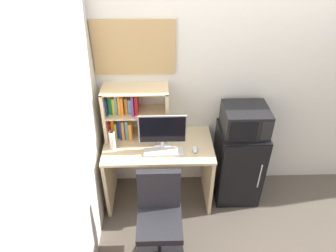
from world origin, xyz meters
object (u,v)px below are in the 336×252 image
Objects in this scene: computer_mouse at (195,149)px; wall_corkboard at (134,48)px; monitor at (162,131)px; desk_chair at (160,222)px; hutch_bookshelf at (128,111)px; microwave at (245,120)px; water_bottle at (112,140)px; keyboard at (164,152)px; mini_fridge at (238,163)px.

computer_mouse is 0.14× the size of wall_corkboard.
monitor is 0.85m from desk_chair.
hutch_bookshelf is at bearing 109.30° from desk_chair.
wall_corkboard is at bearing 167.42° from microwave.
computer_mouse is 0.78m from desk_chair.
hutch_bookshelf reaches higher than desk_chair.
microwave is at bearing -6.13° from hutch_bookshelf.
monitor reaches higher than water_bottle.
keyboard is 0.88× the size of microwave.
monitor is 0.60× the size of wall_corkboard.
hutch_bookshelf is 6.12× the size of computer_mouse.
desk_chair is (-0.36, -0.58, -0.38)m from computer_mouse.
desk_chair reaches higher than computer_mouse.
water_bottle reaches higher than computer_mouse.
mini_fridge reaches higher than computer_mouse.
monitor is 0.51m from water_bottle.
keyboard is at bearing -167.24° from microwave.
hutch_bookshelf is 0.78m from computer_mouse.
microwave is (1.19, -0.13, -0.04)m from hutch_bookshelf.
computer_mouse is 0.49× the size of water_bottle.
mini_fridge reaches higher than keyboard.
monitor is 0.38m from computer_mouse.
keyboard is at bearing -177.17° from computer_mouse.
microwave reaches higher than desk_chair.
hutch_bookshelf is 3.00× the size of water_bottle.
water_bottle reaches higher than mini_fridge.
microwave is at bearing 4.39° from water_bottle.
hutch_bookshelf is at bearing 56.60° from water_bottle.
mini_fridge is 1.68m from wall_corkboard.
computer_mouse is at bearing -161.46° from microwave.
keyboard is 1.04m from wall_corkboard.
water_bottle is 1.41m from mini_fridge.
water_bottle reaches higher than desk_chair.
hutch_bookshelf is at bearing 156.00° from computer_mouse.
hutch_bookshelf is 1.14m from desk_chair.
microwave is at bearing 18.54° from computer_mouse.
monitor is 0.84m from wall_corkboard.
hutch_bookshelf reaches higher than keyboard.
keyboard is at bearing -58.58° from wall_corkboard.
computer_mouse is at bearing -24.00° from hutch_bookshelf.
monitor is 0.50× the size of desk_chair.
hutch_bookshelf is 1.48× the size of microwave.
water_bottle is (-0.15, -0.23, -0.19)m from hutch_bookshelf.
hutch_bookshelf reaches higher than monitor.
desk_chair is at bearing -122.15° from computer_mouse.
microwave reaches higher than water_bottle.
hutch_bookshelf is 1.69× the size of keyboard.
hutch_bookshelf is 0.70× the size of desk_chair.
keyboard is 0.44× the size of mini_fridge.
desk_chair is (-0.88, -0.75, -0.03)m from mini_fridge.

